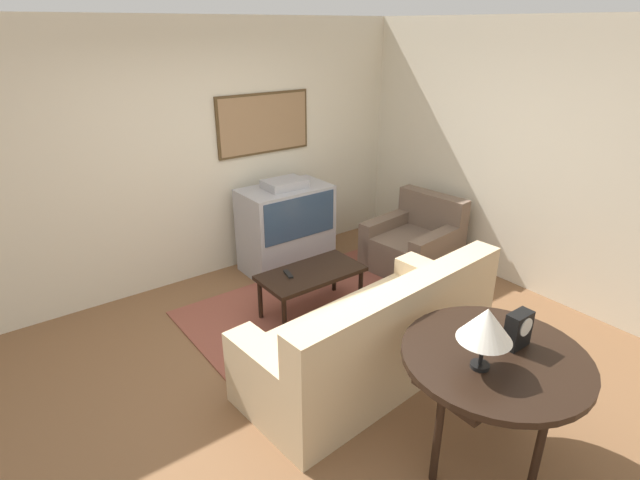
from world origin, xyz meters
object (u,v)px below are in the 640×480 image
Objects in this scene: mantel_clock at (518,330)px; armchair at (414,245)px; couch at (374,340)px; coffee_table at (311,276)px; tv at (286,227)px; table_lamp at (486,325)px; console_table at (495,364)px.

armchair is at bearing 55.63° from mantel_clock.
couch is 1.06m from coffee_table.
table_lamp is (-0.70, -3.10, 0.59)m from tv.
tv reaches higher than coffee_table.
tv is 2.70× the size of table_lamp.
tv is at bearing 77.32° from table_lamp.
table_lamp is (-1.87, -2.21, 0.81)m from armchair.
mantel_clock reaches higher than coffee_table.
tv reaches higher than console_table.
mantel_clock is at bearing -89.32° from coffee_table.
table_lamp is at bearing 75.97° from couch.
table_lamp is (-0.18, -1.05, 0.76)m from couch.
tv is 1.08× the size of armchair.
console_table is at bearing -43.74° from armchair.
armchair is (1.17, -0.89, -0.22)m from tv.
coffee_table is (-0.37, -1.00, -0.09)m from tv.
table_lamp reaches higher than couch.
armchair is (1.69, 1.16, -0.05)m from couch.
armchair reaches higher than console_table.
table_lamp is 1.69× the size of mantel_clock.
mantel_clock is at bearing -0.18° from table_lamp.
armchair is at bearing -149.91° from couch.
mantel_clock is (0.17, -1.06, 0.59)m from couch.
mantel_clock reaches higher than couch.
console_table is 0.40m from table_lamp.
armchair is at bearing 4.12° from coffee_table.
table_lamp reaches higher than coffee_table.
table_lamp is at bearing -46.41° from armchair.
coffee_table is at bearing 81.19° from table_lamp.
console_table is at bearing -94.03° from coffee_table.
coffee_table is 2.54× the size of table_lamp.
console_table is 0.25m from mantel_clock.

